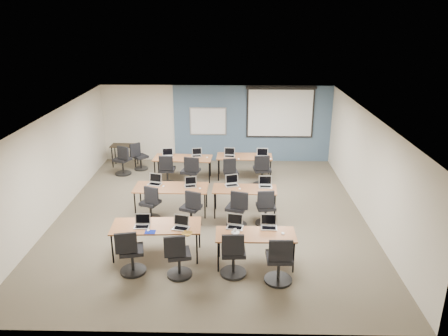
{
  "coord_description": "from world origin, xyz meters",
  "views": [
    {
      "loc": [
        0.58,
        -10.44,
        5.1
      ],
      "look_at": [
        0.35,
        0.4,
        1.18
      ],
      "focal_mm": 35.0,
      "sensor_mm": 36.0,
      "label": 1
    }
  ],
  "objects_px": {
    "laptop_8": "(167,155)",
    "training_table_front_left": "(156,227)",
    "task_chair_3": "(279,264)",
    "task_chair_10": "(230,175)",
    "training_table_back_left": "(183,159)",
    "laptop_11": "(262,155)",
    "laptop_5": "(190,184)",
    "utility_table": "(124,148)",
    "laptop_9": "(197,154)",
    "task_chair_0": "(131,255)",
    "spare_chair_b": "(123,163)",
    "projector_screen": "(280,110)",
    "task_chair_2": "(233,257)",
    "task_chair_11": "(262,173)",
    "laptop_10": "(230,154)",
    "laptop_4": "(155,182)",
    "training_table_back_right": "(244,157)",
    "laptop_0": "(142,224)",
    "spare_chair_a": "(139,159)",
    "laptop_6": "(232,183)",
    "task_chair_4": "(151,206)",
    "laptop_2": "(235,224)",
    "laptop_3": "(269,225)",
    "task_chair_9": "(191,175)",
    "training_table_front_right": "(256,236)",
    "task_chair_8": "(167,173)",
    "training_table_mid_right": "(245,190)",
    "training_table_mid_left": "(171,188)",
    "task_chair_7": "(266,210)",
    "laptop_1": "(181,225)",
    "task_chair_1": "(178,259)",
    "laptop_7": "(265,184)",
    "whiteboard": "(208,121)",
    "task_chair_5": "(192,211)"
  },
  "relations": [
    {
      "from": "laptop_6",
      "to": "laptop_8",
      "type": "bearing_deg",
      "value": 113.98
    },
    {
      "from": "task_chair_9",
      "to": "spare_chair_b",
      "type": "distance_m",
      "value": 2.59
    },
    {
      "from": "training_table_mid_right",
      "to": "task_chair_10",
      "type": "xyz_separation_m",
      "value": [
        -0.39,
        1.89,
        -0.29
      ]
    },
    {
      "from": "task_chair_2",
      "to": "task_chair_11",
      "type": "distance_m",
      "value": 4.91
    },
    {
      "from": "task_chair_1",
      "to": "utility_table",
      "type": "bearing_deg",
      "value": 99.2
    },
    {
      "from": "laptop_2",
      "to": "laptop_3",
      "type": "relative_size",
      "value": 1.0
    },
    {
      "from": "projector_screen",
      "to": "utility_table",
      "type": "relative_size",
      "value": 2.67
    },
    {
      "from": "training_table_mid_left",
      "to": "laptop_6",
      "type": "height_order",
      "value": "laptop_6"
    },
    {
      "from": "laptop_1",
      "to": "laptop_0",
      "type": "bearing_deg",
      "value": -169.47
    },
    {
      "from": "training_table_mid_left",
      "to": "training_table_back_right",
      "type": "height_order",
      "value": "same"
    },
    {
      "from": "laptop_8",
      "to": "laptop_9",
      "type": "distance_m",
      "value": 0.93
    },
    {
      "from": "laptop_10",
      "to": "training_table_front_left",
      "type": "bearing_deg",
      "value": -102.37
    },
    {
      "from": "laptop_10",
      "to": "spare_chair_b",
      "type": "relative_size",
      "value": 0.34
    },
    {
      "from": "laptop_6",
      "to": "task_chair_0",
      "type": "bearing_deg",
      "value": -140.89
    },
    {
      "from": "task_chair_3",
      "to": "task_chair_5",
      "type": "relative_size",
      "value": 1.06
    },
    {
      "from": "spare_chair_a",
      "to": "laptop_8",
      "type": "bearing_deg",
      "value": -78.93
    },
    {
      "from": "laptop_1",
      "to": "training_table_back_left",
      "type": "bearing_deg",
      "value": 110.03
    },
    {
      "from": "laptop_4",
      "to": "laptop_8",
      "type": "distance_m",
      "value": 2.29
    },
    {
      "from": "task_chair_0",
      "to": "training_table_back_left",
      "type": "bearing_deg",
      "value": 72.78
    },
    {
      "from": "training_table_back_left",
      "to": "task_chair_1",
      "type": "bearing_deg",
      "value": -81.44
    },
    {
      "from": "training_table_mid_left",
      "to": "laptop_8",
      "type": "relative_size",
      "value": 5.6
    },
    {
      "from": "laptop_5",
      "to": "utility_table",
      "type": "relative_size",
      "value": 0.34
    },
    {
      "from": "task_chair_2",
      "to": "spare_chair_a",
      "type": "xyz_separation_m",
      "value": [
        -3.18,
        6.23,
        -0.03
      ]
    },
    {
      "from": "training_table_front_left",
      "to": "laptop_11",
      "type": "height_order",
      "value": "laptop_11"
    },
    {
      "from": "projector_screen",
      "to": "task_chair_0",
      "type": "xyz_separation_m",
      "value": [
        -3.68,
        -7.17,
        -1.47
      ]
    },
    {
      "from": "laptop_7",
      "to": "task_chair_9",
      "type": "height_order",
      "value": "task_chair_9"
    },
    {
      "from": "projector_screen",
      "to": "task_chair_9",
      "type": "bearing_deg",
      "value": -138.15
    },
    {
      "from": "training_table_front_right",
      "to": "task_chair_8",
      "type": "relative_size",
      "value": 1.66
    },
    {
      "from": "laptop_4",
      "to": "laptop_9",
      "type": "bearing_deg",
      "value": 82.8
    },
    {
      "from": "task_chair_5",
      "to": "spare_chair_a",
      "type": "bearing_deg",
      "value": 139.62
    },
    {
      "from": "task_chair_10",
      "to": "spare_chair_a",
      "type": "xyz_separation_m",
      "value": [
        -3.09,
        1.47,
        -0.0
      ]
    },
    {
      "from": "task_chair_0",
      "to": "task_chair_9",
      "type": "height_order",
      "value": "task_chair_9"
    },
    {
      "from": "spare_chair_b",
      "to": "projector_screen",
      "type": "bearing_deg",
      "value": 42.15
    },
    {
      "from": "training_table_front_left",
      "to": "laptop_0",
      "type": "distance_m",
      "value": 0.31
    },
    {
      "from": "laptop_0",
      "to": "laptop_8",
      "type": "xyz_separation_m",
      "value": [
        -0.14,
        4.72,
        0.0
      ]
    },
    {
      "from": "whiteboard",
      "to": "laptop_8",
      "type": "xyz_separation_m",
      "value": [
        -1.2,
        -1.78,
        -0.66
      ]
    },
    {
      "from": "task_chair_5",
      "to": "task_chair_9",
      "type": "bearing_deg",
      "value": 117.58
    },
    {
      "from": "training_table_back_left",
      "to": "laptop_11",
      "type": "relative_size",
      "value": 5.03
    },
    {
      "from": "task_chair_4",
      "to": "utility_table",
      "type": "height_order",
      "value": "task_chair_4"
    },
    {
      "from": "task_chair_8",
      "to": "laptop_11",
      "type": "relative_size",
      "value": 2.76
    },
    {
      "from": "training_table_back_right",
      "to": "laptop_0",
      "type": "relative_size",
      "value": 5.35
    },
    {
      "from": "projector_screen",
      "to": "laptop_1",
      "type": "bearing_deg",
      "value": -112.57
    },
    {
      "from": "laptop_8",
      "to": "laptop_9",
      "type": "xyz_separation_m",
      "value": [
        0.93,
        0.11,
        -0.0
      ]
    },
    {
      "from": "laptop_4",
      "to": "spare_chair_b",
      "type": "relative_size",
      "value": 0.34
    },
    {
      "from": "training_table_mid_right",
      "to": "spare_chair_b",
      "type": "xyz_separation_m",
      "value": [
        -3.91,
        2.87,
        -0.26
      ]
    },
    {
      "from": "task_chair_7",
      "to": "laptop_9",
      "type": "height_order",
      "value": "task_chair_7"
    },
    {
      "from": "laptop_7",
      "to": "laptop_4",
      "type": "bearing_deg",
      "value": 177.22
    },
    {
      "from": "laptop_4",
      "to": "task_chair_10",
      "type": "xyz_separation_m",
      "value": [
        2.01,
        1.61,
        -0.4
      ]
    },
    {
      "from": "laptop_8",
      "to": "training_table_front_left",
      "type": "bearing_deg",
      "value": -94.56
    },
    {
      "from": "task_chair_3",
      "to": "task_chair_10",
      "type": "bearing_deg",
      "value": 100.34
    }
  ]
}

